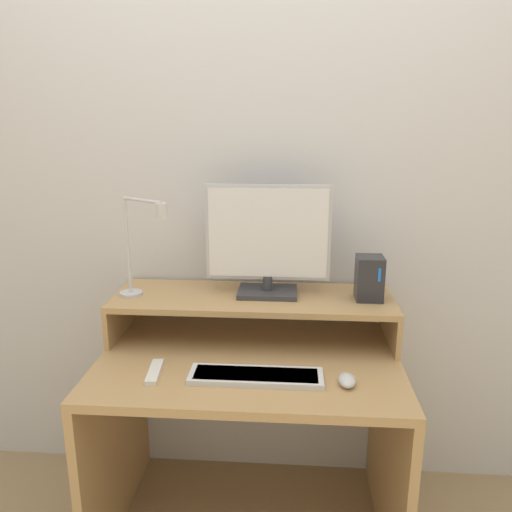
% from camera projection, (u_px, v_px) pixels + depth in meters
% --- Properties ---
extents(wall_back, '(6.00, 0.05, 2.50)m').
position_uv_depth(wall_back, '(257.00, 185.00, 1.95)').
color(wall_back, silver).
rests_on(wall_back, ground_plane).
extents(desk, '(1.03, 0.68, 0.70)m').
position_uv_depth(desk, '(249.00, 411.00, 1.78)').
color(desk, tan).
rests_on(desk, ground_plane).
extents(monitor_shelf, '(1.03, 0.34, 0.16)m').
position_uv_depth(monitor_shelf, '(253.00, 302.00, 1.86)').
color(monitor_shelf, tan).
rests_on(monitor_shelf, desk).
extents(monitor, '(0.45, 0.15, 0.41)m').
position_uv_depth(monitor, '(268.00, 240.00, 1.81)').
color(monitor, '#38383D').
rests_on(monitor, monitor_shelf).
extents(desk_lamp, '(0.22, 0.16, 0.37)m').
position_uv_depth(desk_lamp, '(141.00, 248.00, 1.77)').
color(desk_lamp, silver).
rests_on(desk_lamp, monitor_shelf).
extents(router_dock, '(0.10, 0.10, 0.16)m').
position_uv_depth(router_dock, '(369.00, 278.00, 1.79)').
color(router_dock, '#28282D').
rests_on(router_dock, monitor_shelf).
extents(keyboard, '(0.42, 0.12, 0.02)m').
position_uv_depth(keyboard, '(256.00, 376.00, 1.57)').
color(keyboard, silver).
rests_on(keyboard, desk).
extents(mouse, '(0.05, 0.08, 0.03)m').
position_uv_depth(mouse, '(347.00, 380.00, 1.54)').
color(mouse, silver).
rests_on(mouse, desk).
extents(remote_control, '(0.05, 0.16, 0.02)m').
position_uv_depth(remote_control, '(155.00, 372.00, 1.60)').
color(remote_control, white).
rests_on(remote_control, desk).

